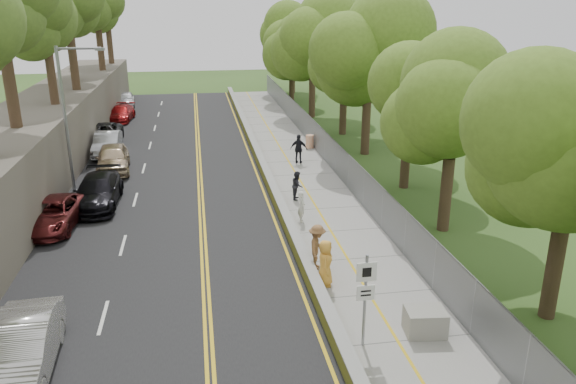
{
  "coord_description": "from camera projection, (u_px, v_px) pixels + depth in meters",
  "views": [
    {
      "loc": [
        -3.71,
        -17.44,
        10.29
      ],
      "look_at": [
        0.5,
        8.0,
        1.4
      ],
      "focal_mm": 35.0,
      "sensor_mm": 36.0,
      "label": 1
    }
  ],
  "objects": [
    {
      "name": "ground",
      "position": [
        311.0,
        301.0,
        20.19
      ],
      "size": [
        140.0,
        140.0,
        0.0
      ],
      "primitive_type": "plane",
      "color": "#33511E",
      "rests_on": "ground"
    },
    {
      "name": "trees_fenceside",
      "position": [
        377.0,
        58.0,
        32.98
      ],
      "size": [
        7.0,
        66.0,
        14.0
      ],
      "primitive_type": null,
      "color": "olive",
      "rests_on": "ground"
    },
    {
      "name": "concrete_block",
      "position": [
        425.0,
        322.0,
        18.03
      ],
      "size": [
        1.36,
        1.08,
        0.85
      ],
      "primitive_type": "cube",
      "rotation": [
        0.0,
        0.0,
        -0.11
      ],
      "color": "gray",
      "rests_on": "sidewalk"
    },
    {
      "name": "road",
      "position": [
        171.0,
        181.0,
        33.34
      ],
      "size": [
        11.2,
        66.0,
        0.04
      ],
      "primitive_type": "cube",
      "color": "black",
      "rests_on": "ground"
    },
    {
      "name": "jersey_barrier",
      "position": [
        265.0,
        172.0,
        34.12
      ],
      "size": [
        0.42,
        66.0,
        0.6
      ],
      "primitive_type": "cube",
      "color": "#D7E337",
      "rests_on": "ground"
    },
    {
      "name": "chainlink_fence",
      "position": [
        336.0,
        158.0,
        34.58
      ],
      "size": [
        0.04,
        66.0,
        2.0
      ],
      "primitive_type": "cube",
      "color": "slate",
      "rests_on": "ground"
    },
    {
      "name": "painter_0",
      "position": [
        325.0,
        263.0,
        20.93
      ],
      "size": [
        0.77,
        1.0,
        1.82
      ],
      "primitive_type": "imported",
      "rotation": [
        0.0,
        0.0,
        1.34
      ],
      "color": "gold",
      "rests_on": "sidewalk"
    },
    {
      "name": "signpost",
      "position": [
        366.0,
        291.0,
        16.9
      ],
      "size": [
        0.62,
        0.09,
        3.1
      ],
      "color": "gray",
      "rests_on": "sidewalk"
    },
    {
      "name": "car_3",
      "position": [
        97.0,
        192.0,
        29.14
      ],
      "size": [
        2.26,
        5.36,
        1.54
      ],
      "primitive_type": "imported",
      "rotation": [
        0.0,
        0.0,
        -0.02
      ],
      "color": "black",
      "rests_on": "road"
    },
    {
      "name": "car_4",
      "position": [
        113.0,
        158.0,
        35.03
      ],
      "size": [
        2.4,
        5.02,
        1.66
      ],
      "primitive_type": "imported",
      "rotation": [
        0.0,
        0.0,
        0.09
      ],
      "color": "tan",
      "rests_on": "road"
    },
    {
      "name": "car_2",
      "position": [
        53.0,
        214.0,
        26.35
      ],
      "size": [
        2.75,
        5.09,
        1.36
      ],
      "primitive_type": "imported",
      "rotation": [
        0.0,
        0.0,
        -0.1
      ],
      "color": "#561919",
      "rests_on": "road"
    },
    {
      "name": "car_5",
      "position": [
        107.0,
        144.0,
        38.79
      ],
      "size": [
        1.68,
        4.69,
        1.54
      ],
      "primitive_type": "imported",
      "rotation": [
        0.0,
        0.0,
        0.01
      ],
      "color": "#A2A4A9",
      "rests_on": "road"
    },
    {
      "name": "sidewalk",
      "position": [
        302.0,
        175.0,
        34.57
      ],
      "size": [
        4.2,
        66.0,
        0.05
      ],
      "primitive_type": "cube",
      "color": "gray",
      "rests_on": "ground"
    },
    {
      "name": "car_8",
      "position": [
        126.0,
        99.0,
        56.57
      ],
      "size": [
        1.98,
        4.19,
        1.38
      ],
      "primitive_type": "imported",
      "rotation": [
        0.0,
        0.0,
        0.09
      ],
      "color": "silver",
      "rests_on": "road"
    },
    {
      "name": "painter_1",
      "position": [
        302.0,
        207.0,
        27.01
      ],
      "size": [
        0.38,
        0.57,
        1.55
      ],
      "primitive_type": "imported",
      "rotation": [
        0.0,
        0.0,
        1.55
      ],
      "color": "silver",
      "rests_on": "sidewalk"
    },
    {
      "name": "painter_2",
      "position": [
        297.0,
        185.0,
        30.09
      ],
      "size": [
        0.77,
        0.88,
        1.55
      ],
      "primitive_type": "imported",
      "rotation": [
        0.0,
        0.0,
        1.29
      ],
      "color": "black",
      "rests_on": "sidewalk"
    },
    {
      "name": "streetlight",
      "position": [
        69.0,
        110.0,
        30.12
      ],
      "size": [
        2.52,
        0.22,
        8.0
      ],
      "color": "gray",
      "rests_on": "ground"
    },
    {
      "name": "rock_embankment",
      "position": [
        22.0,
        155.0,
        31.45
      ],
      "size": [
        5.0,
        66.0,
        4.0
      ],
      "primitive_type": "cube",
      "color": "#595147",
      "rests_on": "ground"
    },
    {
      "name": "painter_3",
      "position": [
        317.0,
        247.0,
        22.25
      ],
      "size": [
        1.05,
        1.36,
        1.85
      ],
      "primitive_type": "imported",
      "rotation": [
        0.0,
        0.0,
        1.23
      ],
      "color": "brown",
      "rests_on": "sidewalk"
    },
    {
      "name": "construction_barrel",
      "position": [
        310.0,
        141.0,
        40.59
      ],
      "size": [
        0.58,
        0.58,
        0.95
      ],
      "primitive_type": "cylinder",
      "color": "orange",
      "rests_on": "sidewalk"
    },
    {
      "name": "person_far",
      "position": [
        299.0,
        149.0,
        36.66
      ],
      "size": [
        1.21,
        0.86,
        1.91
      ],
      "primitive_type": "imported",
      "rotation": [
        0.0,
        0.0,
        2.75
      ],
      "color": "black",
      "rests_on": "sidewalk"
    },
    {
      "name": "car_7",
      "position": [
        121.0,
        113.0,
        49.57
      ],
      "size": [
        2.34,
        4.79,
        1.34
      ],
      "primitive_type": "imported",
      "rotation": [
        0.0,
        0.0,
        -0.1
      ],
      "color": "maroon",
      "rests_on": "road"
    },
    {
      "name": "car_1",
      "position": [
        20.0,
        351.0,
        15.9
      ],
      "size": [
        1.95,
        4.99,
        1.62
      ],
      "primitive_type": "imported",
      "rotation": [
        0.0,
        0.0,
        0.05
      ],
      "color": "beige",
      "rests_on": "road"
    },
    {
      "name": "car_6",
      "position": [
        103.0,
        135.0,
        41.48
      ],
      "size": [
        2.5,
        5.39,
        1.5
      ],
      "primitive_type": "imported",
      "rotation": [
        0.0,
        0.0,
        0.0
      ],
      "color": "black",
      "rests_on": "road"
    }
  ]
}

